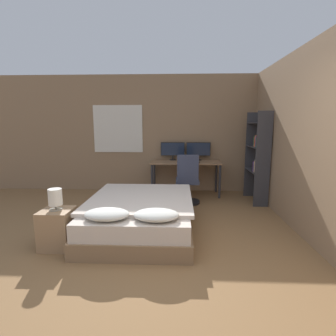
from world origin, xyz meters
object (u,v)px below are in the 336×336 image
monitor_right (198,150)px  desk (186,165)px  monitor_left (173,150)px  keyboard (186,163)px  bookshelf (259,154)px  office_chair (187,184)px  bed (141,215)px  nightstand (58,229)px  bedside_lamp (55,198)px  computer_mouse (198,162)px

monitor_right → desk: bearing=-143.0°
monitor_left → monitor_right: same height
monitor_left → keyboard: (0.29, -0.44, -0.23)m
monitor_right → bookshelf: bearing=-33.2°
monitor_left → keyboard: 0.58m
office_chair → bed: bearing=-118.2°
nightstand → monitor_left: (1.42, 2.87, 0.75)m
monitor_right → monitor_left: bearing=180.0°
nightstand → office_chair: 2.63m
nightstand → monitor_right: size_ratio=0.91×
keyboard → monitor_right: bearing=56.2°
monitor_right → keyboard: bearing=-123.8°
monitor_right → nightstand: bearing=-125.0°
nightstand → desk: (1.72, 2.65, 0.42)m
bedside_lamp → monitor_right: (2.01, 2.87, 0.33)m
desk → monitor_right: monitor_right is taller
keyboard → computer_mouse: 0.27m
nightstand → bookshelf: bearing=33.9°
keyboard → bookshelf: bearing=-12.2°
monitor_right → office_chair: size_ratio=0.55×
bedside_lamp → keyboard: bearing=54.8°
desk → computer_mouse: (0.27, -0.22, 0.11)m
nightstand → bedside_lamp: 0.41m
keyboard → office_chair: size_ratio=0.35×
desk → nightstand: bearing=-123.0°
computer_mouse → office_chair: 0.65m
bed → bedside_lamp: bearing=-150.0°
bedside_lamp → monitor_right: monitor_right is taller
bedside_lamp → computer_mouse: (1.98, 2.43, 0.11)m
nightstand → desk: bearing=57.0°
office_chair → monitor_right: bearing=73.4°
bed → monitor_left: monitor_left is taller
keyboard → office_chair: 0.59m
nightstand → bed: bearing=30.0°
bedside_lamp → monitor_right: size_ratio=0.50×
monitor_left → keyboard: bearing=-56.2°
bed → monitor_left: size_ratio=3.55×
desk → bookshelf: bookshelf is taller
bookshelf → keyboard: bearing=167.8°
keyboard → office_chair: bearing=-87.3°
bed → desk: 2.23m
bed → computer_mouse: (0.99, 1.85, 0.53)m
desk → monitor_right: size_ratio=2.81×
bed → monitor_right: size_ratio=3.55×
bed → nightstand: 1.15m
desk → bookshelf: size_ratio=0.85×
computer_mouse → office_chair: bearing=-117.5°
office_chair → bookshelf: (1.42, 0.16, 0.60)m
bedside_lamp → monitor_left: 3.22m
bed → bookshelf: size_ratio=1.08×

